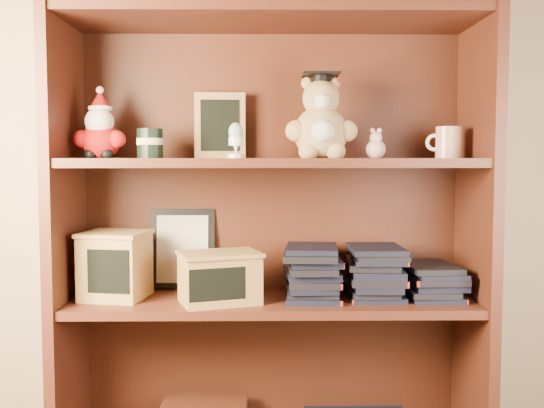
{
  "coord_description": "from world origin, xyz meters",
  "views": [
    {
      "loc": [
        -0.07,
        -0.5,
        0.95
      ],
      "look_at": [
        -0.05,
        1.3,
        0.82
      ],
      "focal_mm": 42.0,
      "sensor_mm": 36.0,
      "label": 1
    }
  ],
  "objects_px": {
    "bookcase": "(271,217)",
    "grad_teddy_bear": "(321,125)",
    "treats_box": "(116,265)",
    "teacher_mug": "(448,142)"
  },
  "relations": [
    {
      "from": "bookcase",
      "to": "grad_teddy_bear",
      "type": "bearing_deg",
      "value": -22.45
    },
    {
      "from": "grad_teddy_bear",
      "to": "treats_box",
      "type": "bearing_deg",
      "value": 179.35
    },
    {
      "from": "teacher_mug",
      "to": "grad_teddy_bear",
      "type": "bearing_deg",
      "value": -178.82
    },
    {
      "from": "treats_box",
      "to": "teacher_mug",
      "type": "bearing_deg",
      "value": 0.05
    },
    {
      "from": "teacher_mug",
      "to": "treats_box",
      "type": "relative_size",
      "value": 0.5
    },
    {
      "from": "bookcase",
      "to": "teacher_mug",
      "type": "height_order",
      "value": "bookcase"
    },
    {
      "from": "grad_teddy_bear",
      "to": "teacher_mug",
      "type": "relative_size",
      "value": 2.44
    },
    {
      "from": "bookcase",
      "to": "treats_box",
      "type": "xyz_separation_m",
      "value": [
        -0.44,
        -0.05,
        -0.13
      ]
    },
    {
      "from": "bookcase",
      "to": "grad_teddy_bear",
      "type": "xyz_separation_m",
      "value": [
        0.14,
        -0.06,
        0.26
      ]
    },
    {
      "from": "treats_box",
      "to": "bookcase",
      "type": "bearing_deg",
      "value": 6.6
    }
  ]
}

